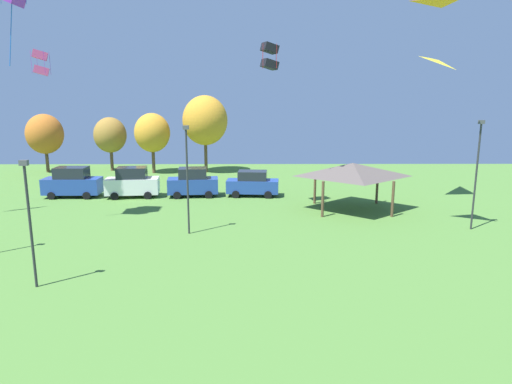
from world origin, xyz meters
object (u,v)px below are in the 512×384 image
object	(u,v)px
parked_car_second_from_left	(132,183)
treeline_tree_2	(152,133)
kite_flying_2	(440,22)
kite_flying_6	(456,86)
kite_flying_0	(270,56)
parked_car_third_from_left	(193,183)
park_pavilion	(353,170)
treeline_tree_1	(110,135)
light_post_0	(477,170)
parked_car_leftmost	(72,183)
kite_flying_7	(41,63)
parked_car_rightmost_in_row	(253,184)
treeline_tree_3	(205,121)
light_post_2	(187,174)
treeline_tree_0	(45,134)
light_post_3	(29,217)

from	to	relation	value
parked_car_second_from_left	treeline_tree_2	bearing A→B (deg)	88.09
kite_flying_2	kite_flying_6	distance (m)	9.91
kite_flying_0	parked_car_third_from_left	xyz separation A→B (m)	(-6.37, 4.55, -10.07)
park_pavilion	treeline_tree_1	xyz separation A→B (m)	(-23.89, 18.93, 1.03)
light_post_0	kite_flying_0	bearing A→B (deg)	156.97
kite_flying_0	parked_car_leftmost	bearing A→B (deg)	165.41
kite_flying_7	light_post_0	distance (m)	30.93
parked_car_rightmost_in_row	treeline_tree_3	size ratio (longest dim) A/B	0.53
kite_flying_0	light_post_2	world-z (taller)	kite_flying_0
kite_flying_6	park_pavilion	size ratio (longest dim) A/B	0.63
kite_flying_2	treeline_tree_2	bearing A→B (deg)	133.74
parked_car_leftmost	parked_car_third_from_left	xyz separation A→B (m)	(10.26, 0.22, -0.05)
parked_car_leftmost	treeline_tree_2	distance (m)	13.69
parked_car_second_from_left	treeline_tree_0	distance (m)	18.90
parked_car_second_from_left	parked_car_third_from_left	size ratio (longest dim) A/B	1.04
kite_flying_2	treeline_tree_0	size ratio (longest dim) A/B	0.41
park_pavilion	parked_car_third_from_left	bearing A→B (deg)	159.12
parked_car_leftmost	light_post_0	distance (m)	31.33
treeline_tree_1	treeline_tree_2	xyz separation A→B (m)	(5.22, -1.73, 0.39)
parked_car_second_from_left	treeline_tree_3	distance (m)	14.74
kite_flying_6	light_post_2	bearing A→B (deg)	-157.25
kite_flying_7	parked_car_rightmost_in_row	distance (m)	18.68
parked_car_rightmost_in_row	park_pavilion	world-z (taller)	park_pavilion
treeline_tree_1	kite_flying_7	bearing A→B (deg)	-86.76
kite_flying_7	treeline_tree_1	size ratio (longest dim) A/B	0.30
park_pavilion	kite_flying_7	bearing A→B (deg)	178.46
light_post_2	treeline_tree_2	bearing A→B (deg)	107.08
kite_flying_6	treeline_tree_1	distance (m)	36.51
kite_flying_0	parked_car_rightmost_in_row	bearing A→B (deg)	105.02
parked_car_second_from_left	light_post_3	distance (m)	18.93
kite_flying_7	treeline_tree_2	size ratio (longest dim) A/B	0.28
kite_flying_6	treeline_tree_2	size ratio (longest dim) A/B	0.61
parked_car_second_from_left	park_pavilion	bearing A→B (deg)	-20.28
treeline_tree_1	treeline_tree_0	bearing A→B (deg)	-170.90
kite_flying_7	treeline_tree_3	xyz separation A→B (m)	(10.03, 17.04, -5.02)
kite_flying_0	treeline_tree_1	world-z (taller)	kite_flying_0
kite_flying_6	parked_car_third_from_left	bearing A→B (deg)	172.62
parked_car_third_from_left	kite_flying_7	bearing A→B (deg)	-163.18
kite_flying_6	parked_car_rightmost_in_row	bearing A→B (deg)	169.97
light_post_3	treeline_tree_3	distance (m)	32.34
kite_flying_2	parked_car_rightmost_in_row	size ratio (longest dim) A/B	0.59
parked_car_third_from_left	treeline_tree_1	distance (m)	18.28
parked_car_rightmost_in_row	light_post_0	world-z (taller)	light_post_0
light_post_3	kite_flying_7	bearing A→B (deg)	110.45
kite_flying_6	parked_car_second_from_left	distance (m)	27.20
light_post_2	kite_flying_2	bearing A→B (deg)	0.87
light_post_3	parked_car_leftmost	bearing A→B (deg)	106.54
kite_flying_6	treeline_tree_3	xyz separation A→B (m)	(-20.94, 15.52, -3.38)
parked_car_second_from_left	light_post_2	size ratio (longest dim) A/B	0.68
treeline_tree_2	parked_car_third_from_left	bearing A→B (deg)	-64.06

